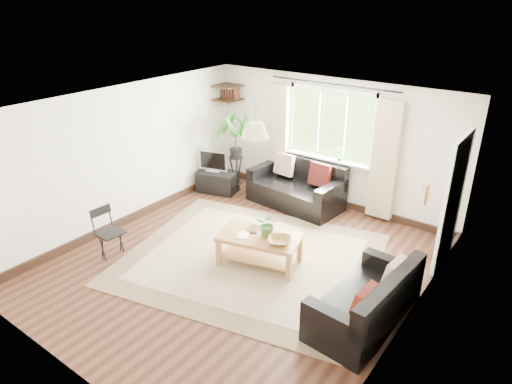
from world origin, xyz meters
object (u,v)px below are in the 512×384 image
Objects in this scene: sofa_back at (296,185)px; tv_stand at (217,182)px; coffee_table at (260,250)px; palm_stand at (236,154)px; sofa_right at (365,298)px; folding_chair at (110,234)px.

sofa_back reaches higher than tv_stand.
coffee_table is 1.52× the size of tv_stand.
coffee_table is at bearing -67.37° from sofa_back.
coffee_table is 2.81m from palm_stand.
tv_stand is (-4.09, 2.00, -0.16)m from sofa_right.
sofa_right is 0.98× the size of palm_stand.
tv_stand is 1.01× the size of folding_chair.
tv_stand is 0.72m from palm_stand.
tv_stand is 0.48× the size of palm_stand.
palm_stand is 2.09× the size of folding_chair.
sofa_back is 2.18m from coffee_table.
sofa_back is 1.68m from tv_stand.
folding_chair reaches higher than coffee_table.
palm_stand reaches higher than sofa_right.
sofa_right is 1.84m from coffee_table.
coffee_table is at bearing -95.29° from sofa_right.
folding_chair is (-1.98, -1.17, 0.15)m from coffee_table.
sofa_right is 2.02× the size of tv_stand.
palm_stand is (-3.78, 2.24, 0.44)m from sofa_right.
sofa_right is 3.89m from folding_chair.
folding_chair is (-3.79, -0.85, 0.02)m from sofa_right.
folding_chair reaches higher than tv_stand.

